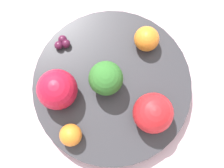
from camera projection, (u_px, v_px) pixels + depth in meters
name	position (u px, v px, depth m)	size (l,w,h in m)	color
ground_plane	(112.00, 90.00, 0.56)	(6.00, 6.00, 0.00)	gray
table_surface	(112.00, 89.00, 0.55)	(1.20, 1.20, 0.02)	silver
bowl	(112.00, 87.00, 0.53)	(0.26, 0.26, 0.03)	#2D2D33
broccoli	(107.00, 76.00, 0.48)	(0.05, 0.05, 0.06)	#99C17A
apple_red	(153.00, 113.00, 0.47)	(0.06, 0.06, 0.06)	red
apple_green	(57.00, 90.00, 0.48)	(0.06, 0.06, 0.06)	#B7142D
orange_front	(147.00, 39.00, 0.51)	(0.04, 0.04, 0.04)	orange
orange_back	(71.00, 135.00, 0.48)	(0.04, 0.04, 0.04)	orange
grape_cluster	(62.00, 43.00, 0.52)	(0.02, 0.03, 0.01)	#47142D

